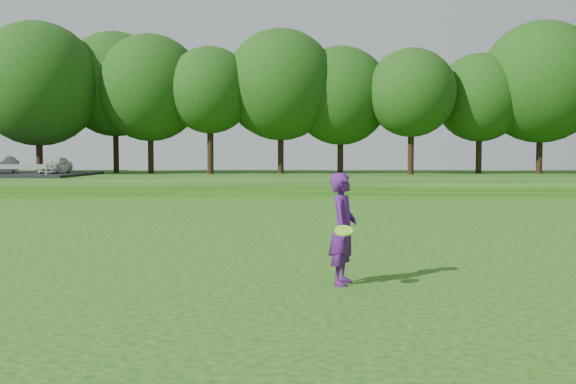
{
  "coord_description": "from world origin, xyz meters",
  "views": [
    {
      "loc": [
        3.36,
        -11.81,
        2.18
      ],
      "look_at": [
        3.04,
        2.79,
        1.3
      ],
      "focal_mm": 40.0,
      "sensor_mm": 36.0,
      "label": 1
    }
  ],
  "objects": [
    {
      "name": "ground",
      "position": [
        0.0,
        0.0,
        0.0
      ],
      "size": [
        140.0,
        140.0,
        0.0
      ],
      "primitive_type": "plane",
      "color": "#16450D",
      "rests_on": "ground"
    },
    {
      "name": "berm",
      "position": [
        0.0,
        34.0,
        0.3
      ],
      "size": [
        130.0,
        30.0,
        0.6
      ],
      "primitive_type": "cube",
      "color": "#16450D",
      "rests_on": "ground"
    },
    {
      "name": "walking_path",
      "position": [
        0.0,
        20.0,
        0.02
      ],
      "size": [
        130.0,
        1.6,
        0.04
      ],
      "primitive_type": "cube",
      "color": "gray",
      "rests_on": "ground"
    },
    {
      "name": "treeline",
      "position": [
        0.0,
        38.0,
        8.1
      ],
      "size": [
        104.0,
        7.0,
        15.0
      ],
      "primitive_type": null,
      "color": "#193E0E",
      "rests_on": "berm"
    },
    {
      "name": "woman",
      "position": [
        4.04,
        -1.21,
        0.93
      ],
      "size": [
        0.6,
        1.06,
        1.86
      ],
      "color": "#4C176B",
      "rests_on": "ground"
    }
  ]
}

